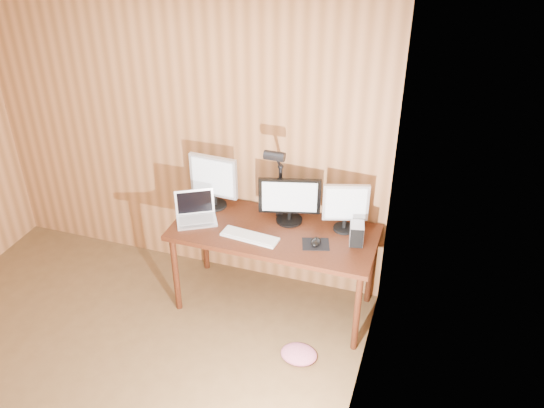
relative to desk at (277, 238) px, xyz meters
The scene contains 14 objects.
room_shell 2.04m from the desk, 118.65° to the right, with size 4.00×4.00×4.00m.
desk is the anchor object (origin of this frame).
monitor_center 0.34m from the desk, 51.57° to the left, with size 0.48×0.21×0.38m.
monitor_left 0.70m from the desk, 168.22° to the left, with size 0.41×0.19×0.46m.
monitor_right 0.62m from the desk, 12.04° to the left, with size 0.34×0.17×0.40m.
laptop 0.68m from the desk, behind, with size 0.39×0.36×0.22m.
keyboard 0.30m from the desk, 122.79° to the right, with size 0.46×0.18×0.02m.
mousepad 0.41m from the desk, 23.21° to the right, with size 0.20×0.17×0.00m, color black.
mouse 0.41m from the desk, 23.21° to the right, with size 0.07×0.11×0.04m, color black.
hard_drive 0.67m from the desk, ahead, with size 0.13×0.16×0.16m.
phone 0.28m from the desk, 91.59° to the right, with size 0.06×0.10×0.01m.
speaker 0.62m from the desk, ahead, with size 0.04×0.04×0.11m, color black.
desk_lamp 0.55m from the desk, 106.66° to the left, with size 0.16×0.22×0.68m.
fabric_pile 0.92m from the desk, 58.45° to the right, with size 0.28×0.23×0.09m, color #C15D78, non-canonical shape.
Camera 1 is at (2.07, -1.90, 3.26)m, focal length 38.00 mm.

